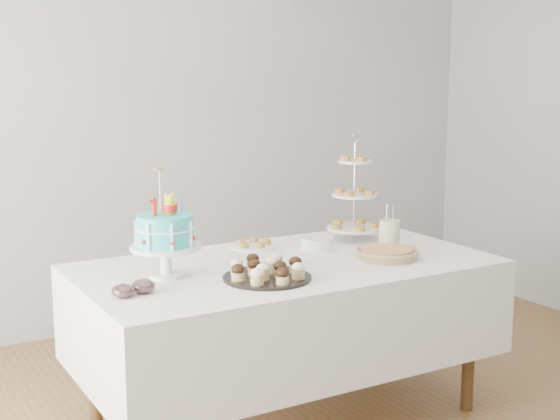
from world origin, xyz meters
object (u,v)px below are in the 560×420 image
birthday_cake (166,249)px  cupcake_tray (267,269)px  tiered_stand (354,195)px  pastry_plate (253,244)px  jam_bowl_b (143,286)px  plate_stack (317,244)px  utensil_pitcher (390,234)px  table (286,310)px  pie (387,253)px  jam_bowl_a (123,291)px

birthday_cake → cupcake_tray: (0.37, -0.24, -0.09)m
birthday_cake → tiered_stand: bearing=19.5°
birthday_cake → pastry_plate: birthday_cake is taller
cupcake_tray → jam_bowl_b: 0.54m
cupcake_tray → plate_stack: cupcake_tray is taller
pastry_plate → utensil_pitcher: size_ratio=1.02×
table → pie: (0.46, -0.17, 0.25)m
pastry_plate → utensil_pitcher: 0.69m
pastry_plate → plate_stack: bearing=-40.8°
pie → pastry_plate: bearing=129.9°
birthday_cake → jam_bowl_a: (-0.26, -0.19, -0.10)m
pie → jam_bowl_a: size_ratio=3.26×
birthday_cake → pastry_plate: 0.69m
pastry_plate → tiered_stand: bearing=-10.7°
jam_bowl_a → pie: bearing=-0.4°
pie → jam_bowl_b: jam_bowl_b is taller
pastry_plate → jam_bowl_b: (-0.77, -0.50, 0.01)m
pastry_plate → utensil_pitcher: (0.55, -0.40, 0.07)m
table → plate_stack: bearing=28.8°
tiered_stand → jam_bowl_b: tiered_stand is taller
pie → pastry_plate: size_ratio=1.28×
pie → plate_stack: bearing=121.7°
birthday_cake → tiered_stand: (1.15, 0.22, 0.11)m
cupcake_tray → tiered_stand: bearing=30.5°
tiered_stand → pastry_plate: (-0.55, 0.10, -0.22)m
birthday_cake → cupcake_tray: size_ratio=1.23×
pie → jam_bowl_b: bearing=178.6°
table → pastry_plate: bearing=86.9°
pastry_plate → jam_bowl_b: size_ratio=2.44×
table → cupcake_tray: cupcake_tray is taller
jam_bowl_a → utensil_pitcher: size_ratio=0.40×
plate_stack → table: bearing=-151.2°
utensil_pitcher → tiered_stand: bearing=94.9°
table → birthday_cake: (-0.58, 0.04, 0.36)m
cupcake_tray → pastry_plate: cupcake_tray is taller
pastry_plate → jam_bowl_b: jam_bowl_b is taller
table → pastry_plate: size_ratio=8.06×
birthday_cake → jam_bowl_a: bearing=-134.5°
pie → tiered_stand: 0.48m
pastry_plate → utensil_pitcher: utensil_pitcher is taller
cupcake_tray → tiered_stand: (0.78, 0.46, 0.19)m
tiered_stand → utensil_pitcher: (0.01, -0.30, -0.15)m
plate_stack → utensil_pitcher: bearing=-31.1°
birthday_cake → pie: bearing=-2.3°
jam_bowl_b → cupcake_tray: bearing=-7.3°
cupcake_tray → utensil_pitcher: utensil_pitcher is taller
tiered_stand → utensil_pitcher: tiered_stand is taller
birthday_cake → jam_bowl_b: bearing=-125.5°
table → tiered_stand: tiered_stand is taller
birthday_cake → jam_bowl_b: birthday_cake is taller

